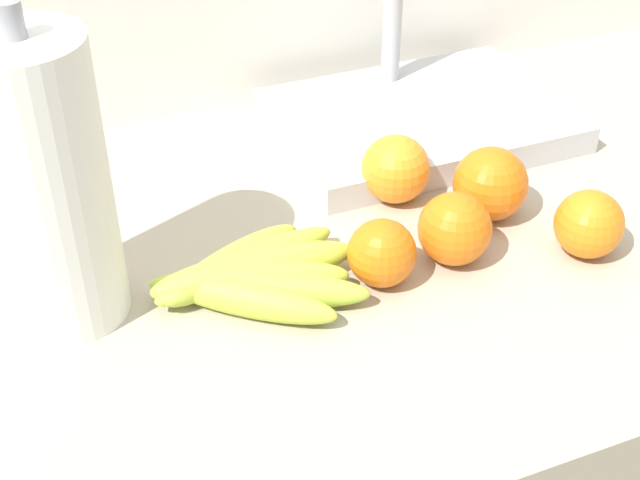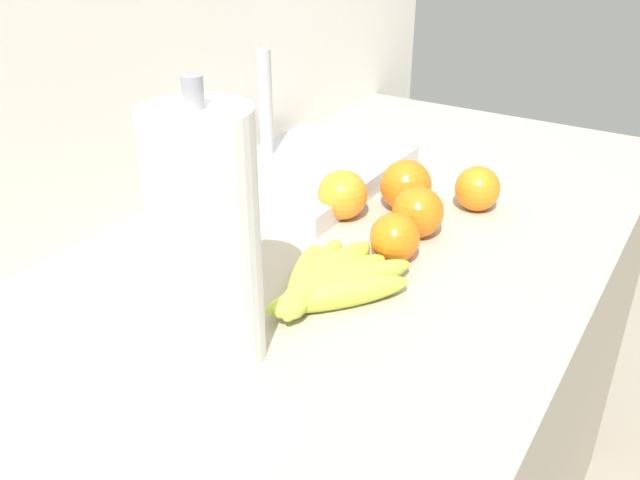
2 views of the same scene
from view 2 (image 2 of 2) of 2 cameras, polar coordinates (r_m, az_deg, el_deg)
wall_back at (r=1.24m, az=-14.11°, el=-6.30°), size 1.96×0.06×1.30m
banana_bunch at (r=0.84m, az=0.60°, el=-3.60°), size 0.21×0.18×0.04m
orange_center at (r=1.09m, az=13.18°, el=4.26°), size 0.07×0.07×0.07m
orange_right at (r=0.99m, az=8.26°, el=2.35°), size 0.08×0.08×0.08m
orange_back_left at (r=1.03m, az=1.91°, el=3.85°), size 0.08×0.08×0.08m
orange_far_right at (r=1.07m, az=7.27°, el=4.61°), size 0.08×0.08×0.08m
orange_back_right at (r=0.92m, az=6.35°, el=0.20°), size 0.07×0.07×0.07m
paper_towel_roll at (r=0.69m, az=-9.60°, el=-0.14°), size 0.11×0.11×0.31m
sink_basin at (r=1.17m, az=-1.06°, el=5.96°), size 0.35×0.25×0.22m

